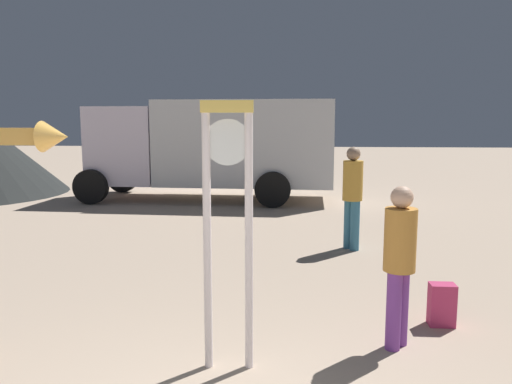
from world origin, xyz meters
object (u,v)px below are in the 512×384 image
object	(u,v)px
person_distant	(352,193)
standing_clock	(228,210)
backpack	(442,305)
box_truck_near	(215,144)
person_near_clock	(399,259)

from	to	relation	value
person_distant	standing_clock	bearing A→B (deg)	-109.83
person_distant	backpack	bearing A→B (deg)	-79.06
standing_clock	person_distant	distance (m)	4.48
backpack	person_distant	distance (m)	3.27
backpack	person_distant	xyz separation A→B (m)	(-0.60, 3.13, 0.74)
standing_clock	box_truck_near	world-z (taller)	box_truck_near
backpack	person_distant	bearing A→B (deg)	100.94
person_near_clock	box_truck_near	size ratio (longest dim) A/B	0.23
person_distant	box_truck_near	size ratio (longest dim) A/B	0.25
backpack	box_truck_near	world-z (taller)	box_truck_near
backpack	standing_clock	bearing A→B (deg)	-153.21
person_near_clock	person_distant	world-z (taller)	person_distant
person_distant	person_near_clock	bearing A→B (deg)	-89.53
standing_clock	backpack	bearing A→B (deg)	26.79
standing_clock	person_near_clock	world-z (taller)	standing_clock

